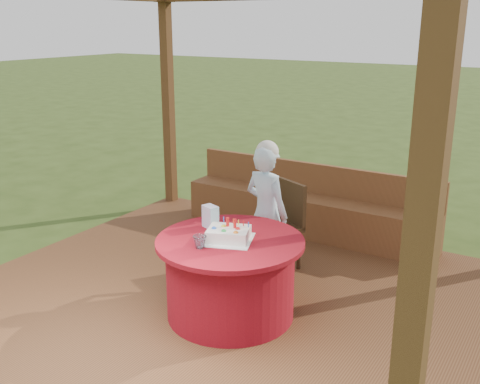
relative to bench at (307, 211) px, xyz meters
The scene contains 10 objects.
ground 1.76m from the bench, 90.00° to the right, with size 60.00×60.00×0.00m, color #2F4517.
deck 1.75m from the bench, 90.00° to the right, with size 4.50×4.00×0.12m, color brown.
pergola 2.65m from the bench, 90.00° to the right, with size 4.50×4.00×2.72m.
bench is the anchor object (origin of this frame).
table 2.09m from the bench, 82.31° to the right, with size 1.21×1.21×0.68m.
chair 0.99m from the bench, 79.78° to the right, with size 0.55×0.55×0.86m.
elderly_woman 1.34m from the bench, 82.59° to the right, with size 0.52×0.40×1.34m.
birthday_cake 2.16m from the bench, 82.41° to the right, with size 0.48×0.48×0.17m.
gift_bag 1.99m from the bench, 90.34° to the right, with size 0.14×0.09×0.19m, color #E292D0.
drinking_glass 2.40m from the bench, 85.68° to the right, with size 0.11×0.11×0.10m, color white.
Camera 1 is at (2.59, -3.90, 2.50)m, focal length 42.00 mm.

